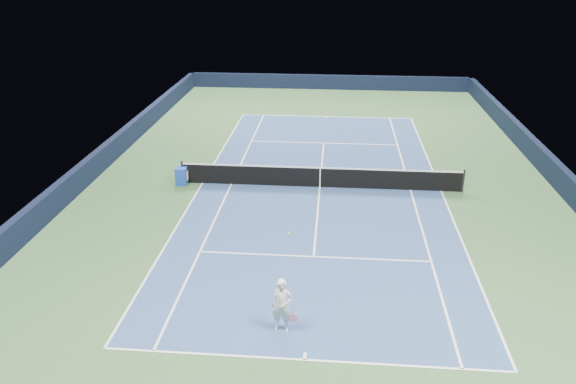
{
  "coord_description": "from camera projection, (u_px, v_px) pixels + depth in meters",
  "views": [
    {
      "loc": [
        0.59,
        -23.78,
        10.02
      ],
      "look_at": [
        -1.21,
        -3.0,
        1.0
      ],
      "focal_mm": 35.0,
      "sensor_mm": 36.0,
      "label": 1
    }
  ],
  "objects": [
    {
      "name": "ground",
      "position": [
        320.0,
        187.0,
        25.77
      ],
      "size": [
        40.0,
        40.0,
        0.0
      ],
      "primitive_type": "plane",
      "color": "#33562F",
      "rests_on": "ground"
    },
    {
      "name": "wall_far",
      "position": [
        329.0,
        82.0,
        43.68
      ],
      "size": [
        22.0,
        0.35,
        1.1
      ],
      "primitive_type": "cube",
      "color": "black",
      "rests_on": "ground"
    },
    {
      "name": "wall_right",
      "position": [
        566.0,
        184.0,
        24.69
      ],
      "size": [
        0.35,
        40.0,
        1.1
      ],
      "primitive_type": "cube",
      "color": "black",
      "rests_on": "ground"
    },
    {
      "name": "wall_left",
      "position": [
        90.0,
        169.0,
        26.41
      ],
      "size": [
        0.35,
        40.0,
        1.1
      ],
      "primitive_type": "cube",
      "color": "black",
      "rests_on": "ground"
    },
    {
      "name": "court_surface",
      "position": [
        320.0,
        187.0,
        25.77
      ],
      "size": [
        10.97,
        23.77,
        0.01
      ],
      "primitive_type": "cube",
      "color": "navy",
      "rests_on": "ground"
    },
    {
      "name": "baseline_far",
      "position": [
        326.0,
        117.0,
        36.63
      ],
      "size": [
        10.97,
        0.08,
        0.0
      ],
      "primitive_type": "cube",
      "color": "white",
      "rests_on": "ground"
    },
    {
      "name": "baseline_near",
      "position": [
        304.0,
        360.0,
        14.9
      ],
      "size": [
        10.97,
        0.08,
        0.0
      ],
      "primitive_type": "cube",
      "color": "white",
      "rests_on": "ground"
    },
    {
      "name": "sideline_doubles_right",
      "position": [
        441.0,
        191.0,
        25.33
      ],
      "size": [
        0.08,
        23.77,
        0.0
      ],
      "primitive_type": "cube",
      "color": "white",
      "rests_on": "ground"
    },
    {
      "name": "sideline_doubles_left",
      "position": [
        203.0,
        183.0,
        26.2
      ],
      "size": [
        0.08,
        23.77,
        0.0
      ],
      "primitive_type": "cube",
      "color": "white",
      "rests_on": "ground"
    },
    {
      "name": "sideline_singles_right",
      "position": [
        411.0,
        190.0,
        25.44
      ],
      "size": [
        0.08,
        23.77,
        0.0
      ],
      "primitive_type": "cube",
      "color": "white",
      "rests_on": "ground"
    },
    {
      "name": "sideline_singles_left",
      "position": [
        231.0,
        184.0,
        26.09
      ],
      "size": [
        0.08,
        23.77,
        0.0
      ],
      "primitive_type": "cube",
      "color": "white",
      "rests_on": "ground"
    },
    {
      "name": "service_line_far",
      "position": [
        324.0,
        143.0,
        31.62
      ],
      "size": [
        8.23,
        0.08,
        0.0
      ],
      "primitive_type": "cube",
      "color": "white",
      "rests_on": "ground"
    },
    {
      "name": "service_line_near",
      "position": [
        314.0,
        257.0,
        19.91
      ],
      "size": [
        8.23,
        0.08,
        0.0
      ],
      "primitive_type": "cube",
      "color": "white",
      "rests_on": "ground"
    },
    {
      "name": "center_service_line",
      "position": [
        320.0,
        187.0,
        25.77
      ],
      "size": [
        0.08,
        12.8,
        0.0
      ],
      "primitive_type": "cube",
      "color": "white",
      "rests_on": "ground"
    },
    {
      "name": "center_mark_far",
      "position": [
        326.0,
        117.0,
        36.5
      ],
      "size": [
        0.08,
        0.3,
        0.0
      ],
      "primitive_type": "cube",
      "color": "white",
      "rests_on": "ground"
    },
    {
      "name": "center_mark_near",
      "position": [
        305.0,
        356.0,
        15.03
      ],
      "size": [
        0.08,
        0.3,
        0.0
      ],
      "primitive_type": "cube",
      "color": "white",
      "rests_on": "ground"
    },
    {
      "name": "tennis_net",
      "position": [
        320.0,
        177.0,
        25.57
      ],
      "size": [
        12.9,
        0.1,
        1.07
      ],
      "color": "black",
      "rests_on": "ground"
    },
    {
      "name": "sponsor_cube",
      "position": [
        181.0,
        176.0,
        25.89
      ],
      "size": [
        0.59,
        0.49,
        0.83
      ],
      "color": "#1B40A7",
      "rests_on": "ground"
    },
    {
      "name": "tennis_player",
      "position": [
        282.0,
        306.0,
        15.76
      ],
      "size": [
        0.78,
        1.25,
        2.62
      ],
      "color": "silver",
      "rests_on": "ground"
    }
  ]
}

